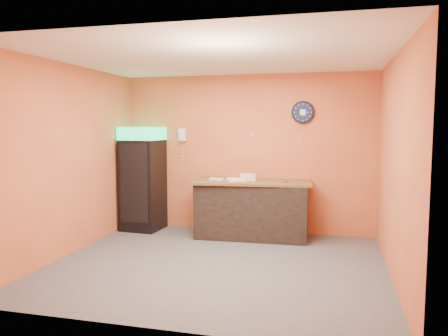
% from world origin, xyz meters
% --- Properties ---
extents(floor, '(4.50, 4.50, 0.00)m').
position_xyz_m(floor, '(0.00, 0.00, 0.00)').
color(floor, '#47474C').
rests_on(floor, ground).
extents(back_wall, '(4.50, 0.02, 2.80)m').
position_xyz_m(back_wall, '(0.00, 2.00, 1.40)').
color(back_wall, '#D2723B').
rests_on(back_wall, floor).
extents(left_wall, '(0.02, 4.00, 2.80)m').
position_xyz_m(left_wall, '(-2.25, 0.00, 1.40)').
color(left_wall, '#D2723B').
rests_on(left_wall, floor).
extents(right_wall, '(0.02, 4.00, 2.80)m').
position_xyz_m(right_wall, '(2.25, 0.00, 1.40)').
color(right_wall, '#D2723B').
rests_on(right_wall, floor).
extents(ceiling, '(4.50, 4.00, 0.02)m').
position_xyz_m(ceiling, '(0.00, 0.00, 2.80)').
color(ceiling, white).
rests_on(ceiling, back_wall).
extents(beverage_cooler, '(0.70, 0.71, 1.88)m').
position_xyz_m(beverage_cooler, '(-1.85, 1.61, 0.92)').
color(beverage_cooler, black).
rests_on(beverage_cooler, floor).
extents(prep_counter, '(1.89, 0.90, 0.93)m').
position_xyz_m(prep_counter, '(0.19, 1.59, 0.47)').
color(prep_counter, black).
rests_on(prep_counter, floor).
extents(wall_clock, '(0.39, 0.06, 0.39)m').
position_xyz_m(wall_clock, '(0.99, 1.97, 2.13)').
color(wall_clock, black).
rests_on(wall_clock, back_wall).
extents(wall_phone, '(0.13, 0.11, 0.23)m').
position_xyz_m(wall_phone, '(-1.19, 1.95, 1.73)').
color(wall_phone, white).
rests_on(wall_phone, back_wall).
extents(butcher_paper, '(2.04, 1.05, 0.04)m').
position_xyz_m(butcher_paper, '(0.19, 1.59, 0.95)').
color(butcher_paper, brown).
rests_on(butcher_paper, prep_counter).
extents(sub_roll_stack, '(0.29, 0.14, 0.12)m').
position_xyz_m(sub_roll_stack, '(0.13, 1.57, 1.03)').
color(sub_roll_stack, beige).
rests_on(sub_roll_stack, butcher_paper).
extents(wrapped_sandwich_left, '(0.26, 0.15, 0.04)m').
position_xyz_m(wrapped_sandwich_left, '(-0.42, 1.51, 0.99)').
color(wrapped_sandwich_left, silver).
rests_on(wrapped_sandwich_left, butcher_paper).
extents(wrapped_sandwich_mid, '(0.31, 0.20, 0.04)m').
position_xyz_m(wrapped_sandwich_mid, '(-0.03, 1.40, 0.99)').
color(wrapped_sandwich_mid, silver).
rests_on(wrapped_sandwich_mid, butcher_paper).
extents(wrapped_sandwich_right, '(0.28, 0.14, 0.04)m').
position_xyz_m(wrapped_sandwich_right, '(-0.12, 1.58, 0.99)').
color(wrapped_sandwich_right, silver).
rests_on(wrapped_sandwich_right, butcher_paper).
extents(kitchen_tool, '(0.05, 0.05, 0.05)m').
position_xyz_m(kitchen_tool, '(0.20, 1.75, 1.00)').
color(kitchen_tool, silver).
rests_on(kitchen_tool, butcher_paper).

